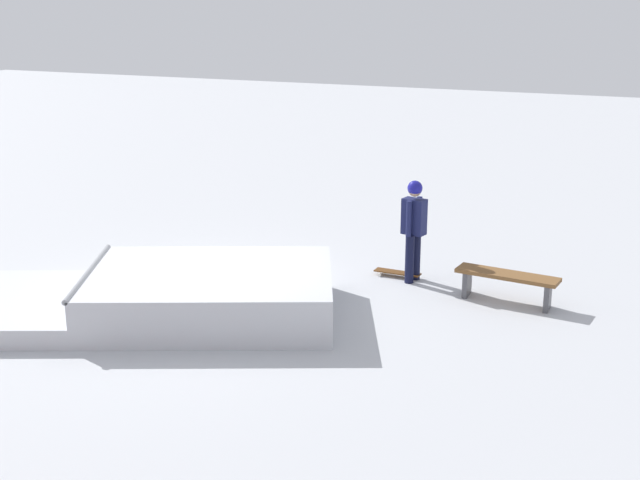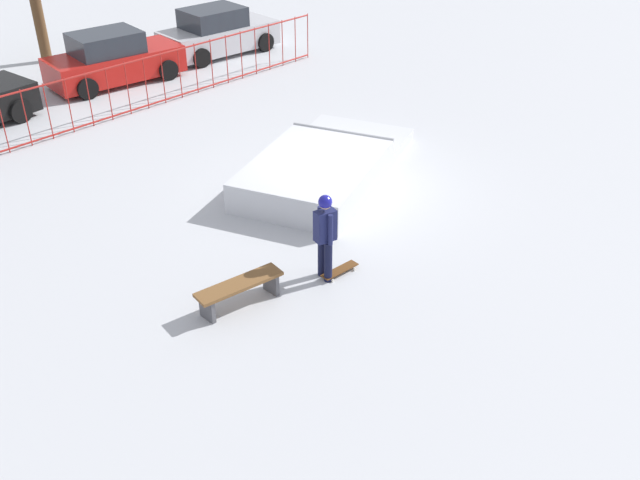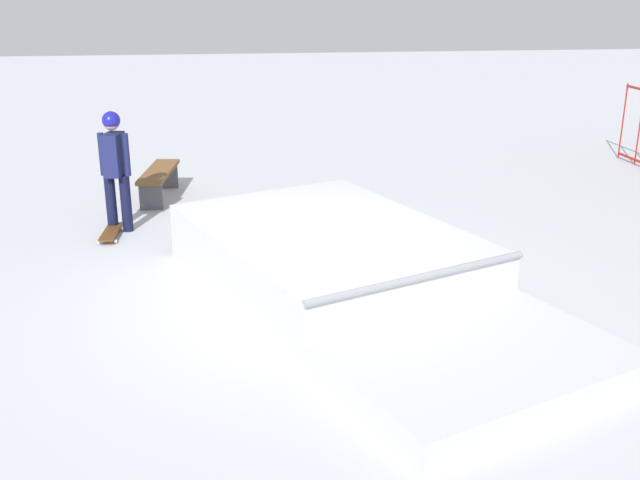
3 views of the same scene
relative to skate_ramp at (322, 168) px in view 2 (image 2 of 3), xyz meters
The scene contains 8 objects.
ground_plane 0.61m from the skate_ramp, 88.78° to the right, with size 60.00×60.00×0.00m, color #B7BABF.
skate_ramp is the anchor object (origin of this frame).
skater 4.07m from the skate_ramp, 134.10° to the right, with size 0.42×0.43×1.73m.
skateboard 3.90m from the skate_ramp, 129.99° to the right, with size 0.81×0.29×0.09m.
perimeter_fence 6.81m from the skate_ramp, 89.91° to the left, with size 12.64×0.48×1.50m.
park_bench 5.07m from the skate_ramp, 151.27° to the right, with size 1.64×0.61×0.48m.
parked_car_red 9.44m from the skate_ramp, 88.54° to the left, with size 4.24×2.22×1.60m.
parked_car_silver 10.51m from the skate_ramp, 65.18° to the left, with size 4.17×2.07×1.60m.
Camera 2 is at (-10.56, -10.04, 7.52)m, focal length 40.03 mm.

